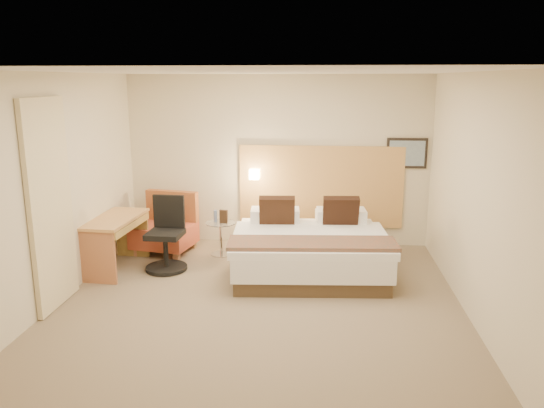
# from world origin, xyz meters

# --- Properties ---
(floor) EXTENTS (4.80, 5.00, 0.02)m
(floor) POSITION_xyz_m (0.00, 0.00, -0.01)
(floor) COLOR #7B6A53
(floor) RESTS_ON ground
(ceiling) EXTENTS (4.80, 5.00, 0.02)m
(ceiling) POSITION_xyz_m (0.00, 0.00, 2.71)
(ceiling) COLOR white
(ceiling) RESTS_ON floor
(wall_back) EXTENTS (4.80, 0.02, 2.70)m
(wall_back) POSITION_xyz_m (0.00, 2.51, 1.35)
(wall_back) COLOR beige
(wall_back) RESTS_ON floor
(wall_front) EXTENTS (4.80, 0.02, 2.70)m
(wall_front) POSITION_xyz_m (0.00, -2.51, 1.35)
(wall_front) COLOR beige
(wall_front) RESTS_ON floor
(wall_left) EXTENTS (0.02, 5.00, 2.70)m
(wall_left) POSITION_xyz_m (-2.41, 0.00, 1.35)
(wall_left) COLOR beige
(wall_left) RESTS_ON floor
(wall_right) EXTENTS (0.02, 5.00, 2.70)m
(wall_right) POSITION_xyz_m (2.41, 0.00, 1.35)
(wall_right) COLOR beige
(wall_right) RESTS_ON floor
(headboard_panel) EXTENTS (2.60, 0.04, 1.30)m
(headboard_panel) POSITION_xyz_m (0.70, 2.47, 0.95)
(headboard_panel) COLOR tan
(headboard_panel) RESTS_ON wall_back
(art_frame) EXTENTS (0.62, 0.03, 0.47)m
(art_frame) POSITION_xyz_m (2.02, 2.48, 1.50)
(art_frame) COLOR black
(art_frame) RESTS_ON wall_back
(art_canvas) EXTENTS (0.54, 0.01, 0.39)m
(art_canvas) POSITION_xyz_m (2.02, 2.46, 1.50)
(art_canvas) COLOR gray
(art_canvas) RESTS_ON wall_back
(lamp_arm) EXTENTS (0.02, 0.12, 0.02)m
(lamp_arm) POSITION_xyz_m (-0.35, 2.42, 1.15)
(lamp_arm) COLOR silver
(lamp_arm) RESTS_ON wall_back
(lamp_shade) EXTENTS (0.15, 0.15, 0.15)m
(lamp_shade) POSITION_xyz_m (-0.35, 2.36, 1.15)
(lamp_shade) COLOR #F6E5C0
(lamp_shade) RESTS_ON wall_back
(curtain) EXTENTS (0.06, 0.90, 2.42)m
(curtain) POSITION_xyz_m (-2.36, -0.25, 1.22)
(curtain) COLOR beige
(curtain) RESTS_ON wall_left
(bottle_a) EXTENTS (0.06, 0.06, 0.18)m
(bottle_a) POSITION_xyz_m (-0.87, 1.77, 0.60)
(bottle_a) COLOR #7F94C5
(bottle_a) RESTS_ON side_table
(menu_folder) EXTENTS (0.12, 0.06, 0.20)m
(menu_folder) POSITION_xyz_m (-0.74, 1.73, 0.61)
(menu_folder) COLOR #3A2617
(menu_folder) RESTS_ON side_table
(bed) EXTENTS (2.21, 2.16, 1.01)m
(bed) POSITION_xyz_m (0.56, 1.21, 0.33)
(bed) COLOR #443422
(bed) RESTS_ON floor
(lounge_chair) EXTENTS (0.98, 0.89, 0.90)m
(lounge_chair) POSITION_xyz_m (-1.68, 1.88, 0.36)
(lounge_chair) COLOR tan
(lounge_chair) RESTS_ON floor
(side_table) EXTENTS (0.52, 0.52, 0.51)m
(side_table) POSITION_xyz_m (-0.79, 1.75, 0.28)
(side_table) COLOR silver
(side_table) RESTS_ON floor
(desk) EXTENTS (0.62, 1.23, 0.75)m
(desk) POSITION_xyz_m (-2.11, 1.00, 0.59)
(desk) COLOR tan
(desk) RESTS_ON floor
(desk_chair) EXTENTS (0.60, 0.60, 1.02)m
(desk_chair) POSITION_xyz_m (-1.43, 1.07, 0.42)
(desk_chair) COLOR black
(desk_chair) RESTS_ON floor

